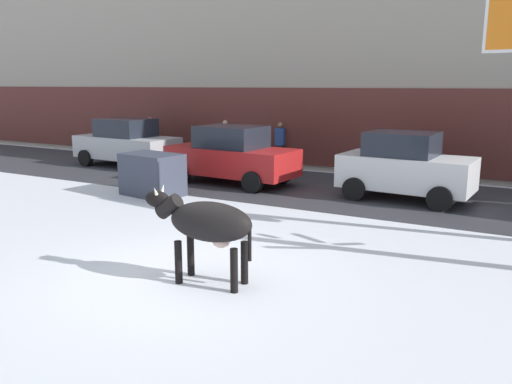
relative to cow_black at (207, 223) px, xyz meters
name	(u,v)px	position (x,y,z in m)	size (l,w,h in m)	color
ground_plane	(183,276)	(-0.51, 0.03, -0.99)	(120.00, 120.00, 0.00)	white
road_strip	(344,191)	(-0.51, 7.99, -0.99)	(60.00, 5.60, 0.01)	#333338
cow_black	(207,223)	(0.00, 0.00, 0.00)	(1.92, 0.75, 1.54)	black
car_silver_sedan	(127,143)	(-9.51, 8.47, -0.09)	(4.31, 2.20, 1.84)	#B7BABF
car_red_sedan	(231,155)	(-4.09, 7.40, -0.09)	(4.31, 2.20, 1.84)	red
car_white_hatchback	(405,166)	(1.31, 7.68, -0.07)	(3.61, 2.11, 1.86)	white
pedestrian_near_billboard	(280,145)	(-4.10, 10.91, -0.11)	(0.36, 0.24, 1.73)	#282833
pedestrian_by_cars	(225,142)	(-6.53, 10.91, -0.11)	(0.36, 0.24, 1.73)	#282833
pedestrian_far_left	(151,137)	(-10.38, 10.91, -0.11)	(0.36, 0.24, 1.73)	#282833
dumpster	(152,175)	(-5.14, 4.78, -0.39)	(1.70, 1.10, 1.20)	#383D4C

